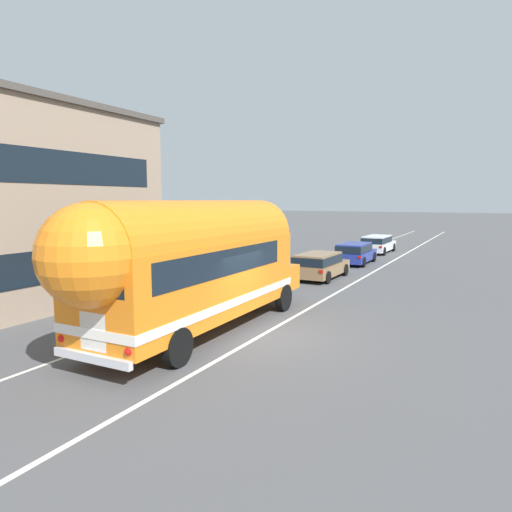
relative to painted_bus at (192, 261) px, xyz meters
name	(u,v)px	position (x,y,z in m)	size (l,w,h in m)	color
ground_plane	(260,336)	(1.83, 0.96, -2.30)	(300.00, 300.00, 0.00)	#4C4C4F
lane_markings	(333,275)	(0.13, 12.96, -2.30)	(3.82, 80.00, 0.01)	silver
painted_bus	(192,261)	(0.00, 0.00, 0.00)	(2.70, 11.08, 4.12)	orange
car_lead	(319,264)	(-0.15, 11.49, -1.51)	(2.01, 4.28, 1.37)	olive
car_second	(355,252)	(-0.05, 17.88, -1.51)	(1.96, 4.34, 1.37)	navy
car_third	(377,243)	(-0.23, 24.80, -1.52)	(1.94, 4.74, 1.37)	white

